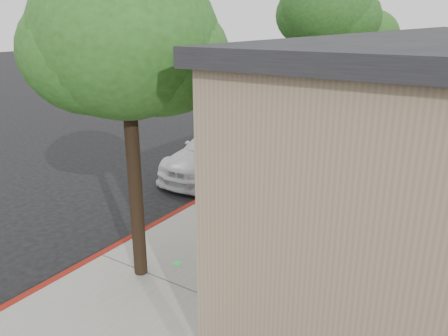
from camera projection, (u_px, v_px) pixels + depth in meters
ground at (98, 260)px, 8.72m from camera, size 120.00×120.00×0.00m
sidewalk at (244, 221)px, 10.26m from camera, size 3.20×60.00×0.15m
red_curb at (192, 206)px, 11.05m from camera, size 0.14×60.00×0.16m
police_car at (220, 151)px, 13.56m from camera, size 2.02×4.77×1.49m
street_tree_near at (126, 47)px, 6.75m from camera, size 2.95×2.92×5.33m
street_tree_mid at (327, 13)px, 14.63m from camera, size 3.45×3.20×6.11m
street_tree_far at (369, 38)px, 19.14m from camera, size 2.64×2.63×4.87m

